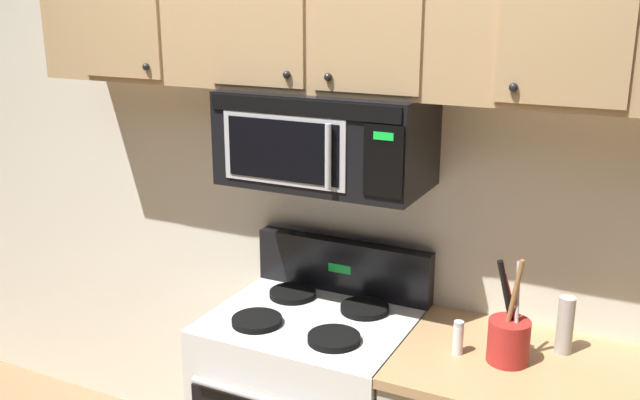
# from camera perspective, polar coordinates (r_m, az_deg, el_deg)

# --- Properties ---
(back_wall) EXTENTS (5.20, 0.10, 2.70)m
(back_wall) POSITION_cam_1_polar(r_m,az_deg,el_deg) (2.91, 2.64, 1.48)
(back_wall) COLOR silver
(back_wall) RESTS_ON ground_plane
(over_range_microwave) EXTENTS (0.76, 0.43, 0.35)m
(over_range_microwave) POSITION_cam_1_polar(r_m,az_deg,el_deg) (2.64, 0.48, 4.98)
(over_range_microwave) COLOR black
(upper_cabinets) EXTENTS (2.50, 0.36, 0.55)m
(upper_cabinets) POSITION_cam_1_polar(r_m,az_deg,el_deg) (2.62, 0.82, 14.81)
(upper_cabinets) COLOR tan
(utensil_crock_red) EXTENTS (0.14, 0.14, 0.37)m
(utensil_crock_red) POSITION_cam_1_polar(r_m,az_deg,el_deg) (2.49, 14.93, -10.64)
(utensil_crock_red) COLOR red
(utensil_crock_red) RESTS_ON counter_segment
(salt_shaker) EXTENTS (0.04, 0.04, 0.12)m
(salt_shaker) POSITION_cam_1_polar(r_m,az_deg,el_deg) (2.51, 11.04, -10.81)
(salt_shaker) COLOR white
(salt_shaker) RESTS_ON counter_segment
(pepper_mill) EXTENTS (0.06, 0.06, 0.21)m
(pepper_mill) POSITION_cam_1_polar(r_m,az_deg,el_deg) (2.60, 19.10, -9.49)
(pepper_mill) COLOR #B7B2A8
(pepper_mill) RESTS_ON counter_segment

